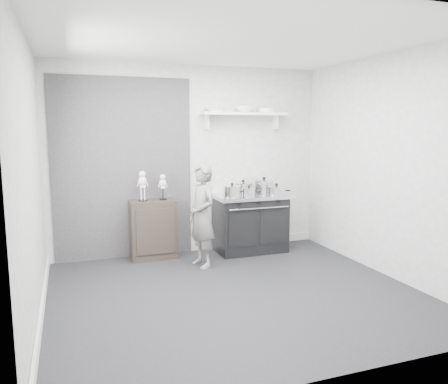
{
  "coord_description": "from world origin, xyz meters",
  "views": [
    {
      "loc": [
        -1.67,
        -4.33,
        1.83
      ],
      "look_at": [
        0.22,
        0.95,
        0.99
      ],
      "focal_mm": 35.0,
      "sensor_mm": 36.0,
      "label": 1
    }
  ],
  "objects": [
    {
      "name": "stove",
      "position": [
        0.82,
        1.48,
        0.43
      ],
      "size": [
        1.06,
        0.66,
        0.85
      ],
      "color": "black",
      "rests_on": "ground"
    },
    {
      "name": "ground",
      "position": [
        0.0,
        0.0,
        0.0
      ],
      "size": [
        4.0,
        4.0,
        0.0
      ],
      "primitive_type": "plane",
      "color": "black",
      "rests_on": "ground"
    },
    {
      "name": "child",
      "position": [
        -0.05,
        1.02,
        0.68
      ],
      "size": [
        0.43,
        0.56,
        1.35
      ],
      "primitive_type": "imported",
      "rotation": [
        0.0,
        0.0,
        -1.33
      ],
      "color": "slate",
      "rests_on": "ground"
    },
    {
      "name": "pot_back_left",
      "position": [
        0.77,
        1.62,
        0.93
      ],
      "size": [
        0.36,
        0.27,
        0.2
      ],
      "color": "silver",
      "rests_on": "stove"
    },
    {
      "name": "side_cabinet",
      "position": [
        -0.59,
        1.61,
        0.41
      ],
      "size": [
        0.63,
        0.37,
        0.82
      ],
      "primitive_type": "cube",
      "color": "black",
      "rests_on": "ground"
    },
    {
      "name": "pot_front_left",
      "position": [
        0.49,
        1.35,
        0.93
      ],
      "size": [
        0.33,
        0.25,
        0.2
      ],
      "color": "silver",
      "rests_on": "stove"
    },
    {
      "name": "bowl_small",
      "position": [
        0.81,
        1.67,
        2.08
      ],
      "size": [
        0.27,
        0.27,
        0.08
      ],
      "primitive_type": "imported",
      "color": "white",
      "rests_on": "wall_shelf"
    },
    {
      "name": "pot_front_center",
      "position": [
        0.75,
        1.34,
        0.91
      ],
      "size": [
        0.3,
        0.21,
        0.15
      ],
      "color": "silver",
      "rests_on": "stove"
    },
    {
      "name": "room_shell",
      "position": [
        -0.09,
        0.15,
        1.64
      ],
      "size": [
        4.02,
        3.62,
        2.71
      ],
      "color": "#9D9D9B",
      "rests_on": "ground"
    },
    {
      "name": "pot_back_right",
      "position": [
        1.08,
        1.56,
        0.95
      ],
      "size": [
        0.38,
        0.29,
        0.24
      ],
      "color": "silver",
      "rests_on": "stove"
    },
    {
      "name": "plate_stack",
      "position": [
        1.16,
        1.67,
        2.07
      ],
      "size": [
        0.25,
        0.25,
        0.06
      ],
      "primitive_type": "cylinder",
      "color": "silver",
      "rests_on": "wall_shelf"
    },
    {
      "name": "skeleton_full",
      "position": [
        -0.72,
        1.61,
        1.06
      ],
      "size": [
        0.13,
        0.09,
        0.48
      ],
      "primitive_type": null,
      "color": "silver",
      "rests_on": "side_cabinet"
    },
    {
      "name": "bowl_large",
      "position": [
        0.35,
        1.67,
        2.07
      ],
      "size": [
        0.28,
        0.28,
        0.07
      ],
      "primitive_type": "imported",
      "color": "white",
      "rests_on": "wall_shelf"
    },
    {
      "name": "pot_front_right",
      "position": [
        1.15,
        1.28,
        0.91
      ],
      "size": [
        0.36,
        0.27,
        0.17
      ],
      "color": "silver",
      "rests_on": "stove"
    },
    {
      "name": "wall_shelf",
      "position": [
        0.8,
        1.68,
        2.01
      ],
      "size": [
        1.3,
        0.26,
        0.24
      ],
      "color": "white",
      "rests_on": "room_shell"
    },
    {
      "name": "skeleton_torso",
      "position": [
        -0.44,
        1.61,
        1.03
      ],
      "size": [
        0.12,
        0.07,
        0.41
      ],
      "primitive_type": null,
      "color": "silver",
      "rests_on": "side_cabinet"
    }
  ]
}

